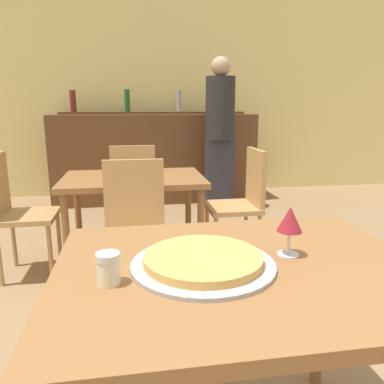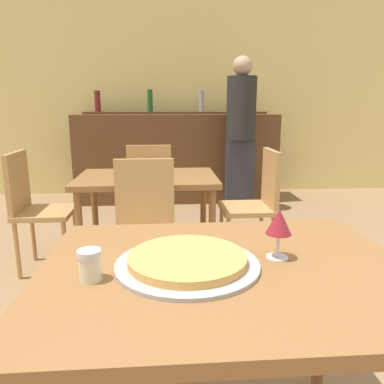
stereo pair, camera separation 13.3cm
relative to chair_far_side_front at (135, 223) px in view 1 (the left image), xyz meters
The scene contains 13 objects.
wall_back 3.30m from the chair_far_side_front, 84.56° to the left, with size 8.00×0.05×2.80m.
dining_table_near 1.29m from the chair_far_side_front, 76.34° to the right, with size 1.10×0.85×0.77m.
dining_table_far 0.54m from the chair_far_side_front, 90.00° to the left, with size 1.04×0.71×0.72m.
bar_counter 2.68m from the chair_far_side_front, 83.54° to the left, with size 2.60×0.56×1.13m.
bar_back_shelf 2.89m from the chair_far_side_front, 83.81° to the left, with size 2.39×0.24×0.31m.
chair_far_side_front is the anchor object (origin of this frame).
chair_far_side_back 1.05m from the chair_far_side_front, 90.00° to the left, with size 0.40×0.40×0.91m.
chair_far_side_left 1.00m from the chair_far_side_front, 148.28° to the left, with size 0.40×0.40×0.91m.
chair_far_side_right 1.00m from the chair_far_side_front, 31.72° to the left, with size 0.40×0.40×0.91m.
pizza_tray 1.28m from the chair_far_side_front, 81.23° to the right, with size 0.43×0.43×0.04m.
cheese_shaker 1.34m from the chair_far_side_front, 93.43° to the right, with size 0.06×0.06×0.09m.
person_standing 2.36m from the chair_far_side_front, 63.73° to the left, with size 0.34×0.34×1.78m.
wine_glass 1.33m from the chair_far_side_front, 68.29° to the right, with size 0.08×0.08×0.16m.
Camera 1 is at (-0.31, -1.01, 1.24)m, focal length 35.00 mm.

